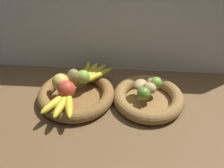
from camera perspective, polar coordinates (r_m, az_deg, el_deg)
name	(u,v)px	position (r cm, az deg, el deg)	size (l,w,h in cm)	color
ground_plane	(113,106)	(106.19, 0.36, -5.49)	(140.00, 90.00, 3.00)	brown
back_wall	(118,21)	(116.30, 1.46, 15.47)	(140.00, 3.00, 55.00)	silver
fruit_bowl_left	(76,94)	(107.26, -8.86, -2.59)	(35.31, 35.31, 5.63)	brown
fruit_bowl_right	(148,98)	(105.43, 9.02, -3.43)	(32.04, 32.04, 5.63)	olive
apple_red_front	(67,89)	(99.95, -11.28, -1.29)	(7.66, 7.66, 7.66)	#CC422D
apple_green_back	(83,77)	(107.06, -7.24, 1.75)	(6.62, 6.62, 6.62)	#8CAD3D
apple_golden_left	(61,82)	(104.71, -12.70, 0.50)	(7.71, 7.71, 7.71)	#DBB756
pear_brown	(74,77)	(106.68, -9.54, 1.78)	(6.02, 6.27, 7.90)	olive
banana_bunch_front	(62,103)	(96.63, -12.32, -4.70)	(14.88, 17.36, 3.34)	yellow
banana_bunch_back	(92,73)	(112.37, -4.93, 2.67)	(14.85, 18.94, 2.89)	gold
potato_large	(149,88)	(101.95, 9.32, -1.05)	(6.25, 5.27, 5.15)	tan
potato_oblong	(140,85)	(104.31, 7.09, -0.17)	(7.30, 5.88, 4.10)	tan
potato_back	(153,83)	(106.22, 10.30, 0.26)	(6.37, 5.40, 4.16)	tan
lime_near	(143,93)	(98.27, 7.86, -2.34)	(5.73, 5.73, 5.73)	olive
lime_far	(156,83)	(105.55, 10.94, 0.32)	(5.37, 5.37, 5.37)	#7AAD3D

